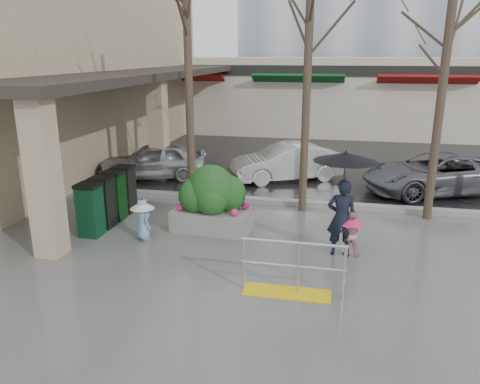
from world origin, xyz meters
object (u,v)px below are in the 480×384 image
(child_blue, at_px, (143,215))
(tree_midwest, at_px, (310,10))
(child_pink, at_px, (350,230))
(car_c, at_px, (437,173))
(handrail, at_px, (290,275))
(car_a, at_px, (153,161))
(planter, at_px, (212,200))
(tree_mideast, at_px, (450,25))
(car_b, at_px, (287,162))
(tree_west, at_px, (187,19))
(news_boxes, at_px, (109,199))
(woman, at_px, (343,192))

(child_blue, bearing_deg, tree_midwest, -98.55)
(tree_midwest, bearing_deg, child_pink, -66.48)
(tree_midwest, xyz_separation_m, car_c, (3.94, 2.56, -4.60))
(handrail, xyz_separation_m, car_c, (3.78, 7.36, 0.25))
(child_blue, xyz_separation_m, car_a, (-1.89, 5.33, 0.04))
(tree_midwest, distance_m, planter, 5.28)
(tree_mideast, relative_size, child_pink, 6.50)
(car_c, bearing_deg, car_b, -118.29)
(tree_west, height_order, car_a, tree_west)
(tree_midwest, xyz_separation_m, child_pink, (1.23, -2.83, -4.66))
(planter, relative_size, news_boxes, 0.85)
(tree_west, xyz_separation_m, child_pink, (4.43, -2.83, -4.51))
(tree_west, xyz_separation_m, tree_mideast, (6.50, 0.00, -0.22))
(tree_midwest, distance_m, car_b, 5.64)
(child_blue, xyz_separation_m, car_b, (2.68, 6.05, 0.04))
(planter, bearing_deg, car_b, 76.36)
(handrail, height_order, child_pink, handrail)
(tree_mideast, bearing_deg, news_boxes, -165.92)
(handrail, relative_size, car_c, 0.42)
(woman, bearing_deg, child_blue, -2.57)
(handrail, height_order, car_a, car_a)
(tree_west, xyz_separation_m, car_b, (2.40, 3.15, -4.45))
(news_boxes, bearing_deg, tree_west, 53.08)
(woman, bearing_deg, handrail, 62.70)
(handrail, distance_m, planter, 3.59)
(tree_west, distance_m, news_boxes, 5.13)
(handrail, relative_size, planter, 0.96)
(tree_west, bearing_deg, child_blue, -95.59)
(child_pink, distance_m, planter, 3.40)
(tree_midwest, height_order, child_pink, tree_midwest)
(tree_west, height_order, child_pink, tree_west)
(tree_west, relative_size, tree_midwest, 0.97)
(child_blue, bearing_deg, child_pink, -137.51)
(handrail, bearing_deg, child_pink, 61.40)
(handrail, xyz_separation_m, planter, (-2.21, 2.80, 0.42))
(tree_midwest, xyz_separation_m, car_a, (-5.37, 2.44, -4.60))
(car_b, bearing_deg, car_c, 55.43)
(news_boxes, bearing_deg, planter, 1.70)
(tree_mideast, relative_size, car_c, 1.43)
(news_boxes, bearing_deg, car_b, 53.52)
(tree_midwest, bearing_deg, tree_mideast, -0.00)
(child_pink, xyz_separation_m, car_b, (-2.03, 5.99, 0.06))
(news_boxes, relative_size, car_a, 0.63)
(planter, bearing_deg, handrail, -51.73)
(child_pink, bearing_deg, car_a, -34.43)
(car_a, xyz_separation_m, car_b, (4.57, 0.71, 0.00))
(child_blue, bearing_deg, woman, -137.69)
(handrail, bearing_deg, woman, 65.87)
(woman, distance_m, child_pink, 0.86)
(car_b, bearing_deg, tree_west, -64.72)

